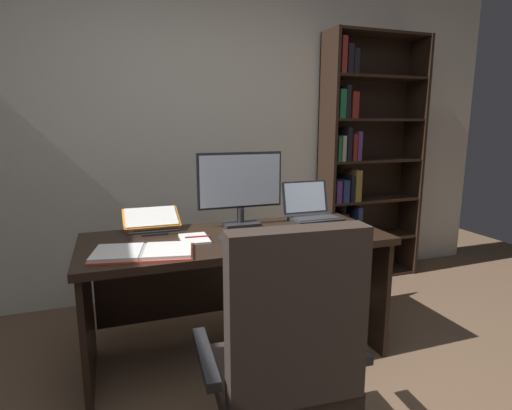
% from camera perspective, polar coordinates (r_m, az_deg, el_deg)
% --- Properties ---
extents(wall_back, '(5.41, 0.12, 2.69)m').
position_cam_1_polar(wall_back, '(3.31, -8.19, 10.91)').
color(wall_back, beige).
rests_on(wall_back, ground).
extents(desk, '(1.69, 0.71, 0.73)m').
position_cam_1_polar(desk, '(2.46, -3.21, -8.28)').
color(desk, black).
rests_on(desk, ground).
extents(bookshelf, '(0.90, 0.29, 2.08)m').
position_cam_1_polar(bookshelf, '(3.67, 14.36, 5.68)').
color(bookshelf, black).
rests_on(bookshelf, ground).
extents(office_chair, '(0.63, 0.60, 1.03)m').
position_cam_1_polar(office_chair, '(1.65, 3.99, -22.60)').
color(office_chair, '#232326').
rests_on(office_chair, ground).
extents(monitor, '(0.54, 0.16, 0.45)m').
position_cam_1_polar(monitor, '(2.52, -2.22, 2.38)').
color(monitor, '#232326').
rests_on(monitor, desk).
extents(laptop, '(0.33, 0.29, 0.24)m').
position_cam_1_polar(laptop, '(2.74, 7.67, -0.86)').
color(laptop, '#232326').
rests_on(laptop, desk).
extents(keyboard, '(0.42, 0.15, 0.02)m').
position_cam_1_polar(keyboard, '(2.24, 0.51, -4.54)').
color(keyboard, '#232326').
rests_on(keyboard, desk).
extents(computer_mouse, '(0.06, 0.10, 0.04)m').
position_cam_1_polar(computer_mouse, '(2.35, 7.40, -3.65)').
color(computer_mouse, '#232326').
rests_on(computer_mouse, desk).
extents(reading_stand_with_book, '(0.33, 0.27, 0.12)m').
position_cam_1_polar(reading_stand_with_book, '(2.51, -14.29, -2.01)').
color(reading_stand_with_book, '#232326').
rests_on(reading_stand_with_book, desk).
extents(open_binder, '(0.52, 0.35, 0.02)m').
position_cam_1_polar(open_binder, '(2.07, -15.42, -6.30)').
color(open_binder, '#DB422D').
rests_on(open_binder, desk).
extents(notepad, '(0.16, 0.22, 0.01)m').
position_cam_1_polar(notepad, '(2.27, -8.56, -4.61)').
color(notepad, silver).
rests_on(notepad, desk).
extents(pen, '(0.14, 0.02, 0.01)m').
position_cam_1_polar(pen, '(2.27, -8.07, -4.36)').
color(pen, maroon).
rests_on(pen, notepad).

